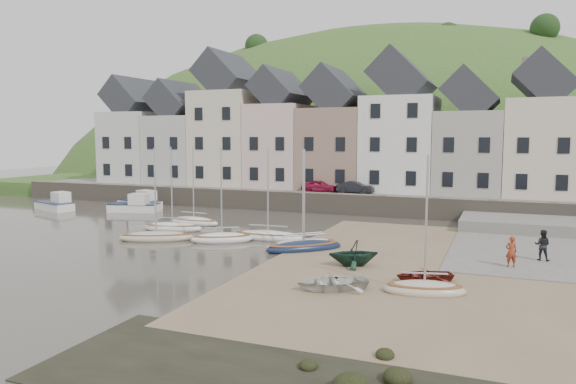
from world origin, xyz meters
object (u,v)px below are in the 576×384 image
at_px(rowboat_red, 424,275).
at_px(rowboat_green, 353,253).
at_px(rowboat_white, 332,282).
at_px(person_red, 511,252).
at_px(sailboat_0, 194,221).
at_px(car_right, 355,187).
at_px(person_dark, 542,245).
at_px(car_left, 319,186).

bearing_deg(rowboat_red, rowboat_green, -140.43).
xyz_separation_m(rowboat_white, rowboat_red, (3.63, 2.96, -0.05)).
bearing_deg(person_red, rowboat_green, -0.33).
xyz_separation_m(sailboat_0, rowboat_green, (15.05, -8.63, 0.49)).
height_order(rowboat_red, car_right, car_right).
distance_m(rowboat_white, rowboat_green, 4.64).
xyz_separation_m(rowboat_green, car_right, (-5.40, 20.88, 1.41)).
xyz_separation_m(rowboat_green, rowboat_red, (3.86, -1.65, -0.41)).
relative_size(sailboat_0, car_right, 1.87).
bearing_deg(car_right, rowboat_green, -165.72).
height_order(person_red, car_right, car_right).
distance_m(rowboat_white, car_right, 26.18).
xyz_separation_m(rowboat_red, person_dark, (5.44, 6.47, 0.62)).
distance_m(person_red, car_left, 24.74).
distance_m(sailboat_0, rowboat_white, 20.23).
xyz_separation_m(person_dark, car_left, (-18.20, 16.06, 1.21)).
relative_size(rowboat_green, car_right, 0.78).
xyz_separation_m(sailboat_0, person_dark, (24.35, -3.81, 0.70)).
xyz_separation_m(rowboat_green, person_dark, (9.30, 4.82, 0.21)).
bearing_deg(sailboat_0, person_red, -14.86).
distance_m(sailboat_0, car_left, 13.84).
distance_m(rowboat_white, person_dark, 13.09).
bearing_deg(person_red, sailboat_0, -33.77).
relative_size(rowboat_red, person_dark, 1.60).
bearing_deg(rowboat_green, rowboat_red, 38.44).
bearing_deg(person_dark, sailboat_0, 1.12).
xyz_separation_m(rowboat_red, car_right, (-9.27, 22.53, 1.82)).
distance_m(rowboat_green, car_left, 22.74).
height_order(rowboat_white, car_left, car_left).
bearing_deg(person_dark, car_left, -31.41).
relative_size(rowboat_red, car_right, 0.80).
distance_m(rowboat_green, car_right, 21.61).
distance_m(rowboat_red, car_right, 24.43).
distance_m(rowboat_red, person_red, 5.76).
bearing_deg(car_left, car_right, -90.28).
height_order(rowboat_white, rowboat_green, rowboat_green).
height_order(person_dark, car_left, car_left).
bearing_deg(car_right, rowboat_white, -167.76).
relative_size(sailboat_0, person_red, 3.92).
relative_size(rowboat_white, person_red, 2.00).
bearing_deg(rowboat_green, person_red, 80.21).
bearing_deg(rowboat_white, rowboat_green, 150.11).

